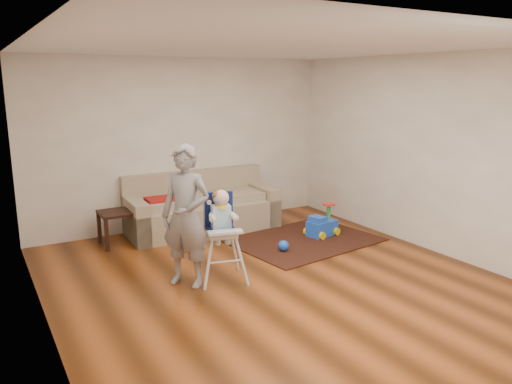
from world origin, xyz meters
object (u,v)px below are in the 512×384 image
ride_on_toy (322,220)px  high_chair (222,237)px  adult (186,216)px  sofa (202,202)px  side_table (118,228)px  toy_ball (283,246)px

ride_on_toy → high_chair: bearing=-171.5°
ride_on_toy → high_chair: high_chair is taller
high_chair → adult: size_ratio=0.68×
ride_on_toy → adult: size_ratio=0.30×
sofa → ride_on_toy: (1.45, -1.22, -0.20)m
sofa → high_chair: high_chair is taller
side_table → toy_ball: bearing=-38.1°
sofa → high_chair: 2.09m
sofa → adult: 2.20m
adult → ride_on_toy: bearing=66.3°
ride_on_toy → toy_ball: (-0.91, -0.31, -0.17)m
side_table → adult: bearing=-80.5°
ride_on_toy → toy_ball: 0.98m
sofa → ride_on_toy: size_ratio=4.91×
high_chair → side_table: bearing=125.2°
side_table → toy_ball: size_ratio=3.31×
ride_on_toy → high_chair: (-2.09, -0.77, 0.27)m
ride_on_toy → adult: bearing=-176.4°
ride_on_toy → toy_ball: bearing=-172.7°
sofa → toy_ball: sofa is taller
side_table → toy_ball: 2.41m
side_table → adult: 1.97m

